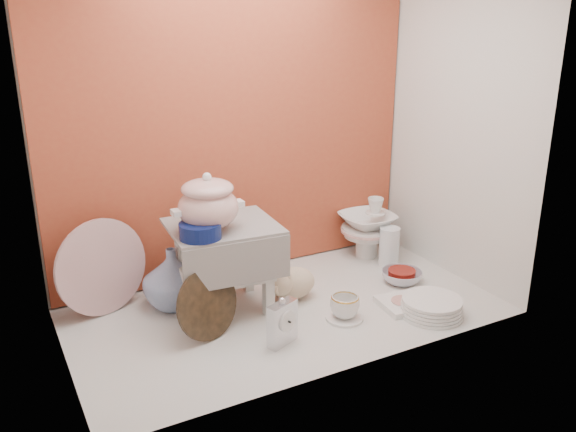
# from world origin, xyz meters

# --- Properties ---
(ground) EXTENTS (1.80, 1.80, 0.00)m
(ground) POSITION_xyz_m (0.00, 0.00, 0.00)
(ground) COLOR silver
(ground) RESTS_ON ground
(niche_shell) EXTENTS (1.86, 1.03, 1.53)m
(niche_shell) POSITION_xyz_m (0.00, 0.18, 0.93)
(niche_shell) COLOR #AA492A
(niche_shell) RESTS_ON ground
(step_stool) EXTENTS (0.47, 0.41, 0.38)m
(step_stool) POSITION_xyz_m (-0.22, 0.14, 0.19)
(step_stool) COLOR silver
(step_stool) RESTS_ON ground
(soup_tureen) EXTENTS (0.37, 0.37, 0.24)m
(soup_tureen) POSITION_xyz_m (-0.30, 0.10, 0.51)
(soup_tureen) COLOR white
(soup_tureen) RESTS_ON step_stool
(cobalt_bowl) EXTENTS (0.22, 0.22, 0.06)m
(cobalt_bowl) POSITION_xyz_m (-0.35, 0.04, 0.41)
(cobalt_bowl) COLOR #0A154D
(cobalt_bowl) RESTS_ON step_stool
(floral_platter) EXTENTS (0.41, 0.19, 0.41)m
(floral_platter) POSITION_xyz_m (-0.68, 0.36, 0.21)
(floral_platter) COLOR white
(floral_platter) RESTS_ON ground
(blue_white_vase) EXTENTS (0.29, 0.29, 0.27)m
(blue_white_vase) POSITION_xyz_m (-0.41, 0.26, 0.13)
(blue_white_vase) COLOR silver
(blue_white_vase) RESTS_ON ground
(lacquer_tray) EXTENTS (0.30, 0.17, 0.28)m
(lacquer_tray) POSITION_xyz_m (-0.37, -0.05, 0.14)
(lacquer_tray) COLOR black
(lacquer_tray) RESTS_ON ground
(mantel_clock) EXTENTS (0.14, 0.09, 0.19)m
(mantel_clock) POSITION_xyz_m (-0.14, -0.23, 0.10)
(mantel_clock) COLOR silver
(mantel_clock) RESTS_ON ground
(plush_pig) EXTENTS (0.29, 0.22, 0.16)m
(plush_pig) POSITION_xyz_m (0.08, 0.08, 0.08)
(plush_pig) COLOR #C8AD8D
(plush_pig) RESTS_ON ground
(teacup_saucer) EXTENTS (0.20, 0.20, 0.01)m
(teacup_saucer) POSITION_xyz_m (0.18, -0.18, 0.01)
(teacup_saucer) COLOR white
(teacup_saucer) RESTS_ON ground
(gold_rim_teacup) EXTENTS (0.15, 0.15, 0.10)m
(gold_rim_teacup) POSITION_xyz_m (0.18, -0.18, 0.06)
(gold_rim_teacup) COLOR white
(gold_rim_teacup) RESTS_ON teacup_saucer
(lattice_dish) EXTENTS (0.21, 0.21, 0.03)m
(lattice_dish) POSITION_xyz_m (0.46, -0.21, 0.01)
(lattice_dish) COLOR white
(lattice_dish) RESTS_ON ground
(dinner_plate_stack) EXTENTS (0.31, 0.31, 0.07)m
(dinner_plate_stack) POSITION_xyz_m (0.52, -0.32, 0.04)
(dinner_plate_stack) COLOR white
(dinner_plate_stack) RESTS_ON ground
(crystal_bowl) EXTENTS (0.24, 0.24, 0.06)m
(crystal_bowl) POSITION_xyz_m (0.61, -0.01, 0.03)
(crystal_bowl) COLOR silver
(crystal_bowl) RESTS_ON ground
(clear_glass_vase) EXTENTS (0.11, 0.11, 0.20)m
(clear_glass_vase) POSITION_xyz_m (0.68, 0.18, 0.10)
(clear_glass_vase) COLOR silver
(clear_glass_vase) RESTS_ON ground
(porcelain_tower) EXTENTS (0.31, 0.31, 0.31)m
(porcelain_tower) POSITION_xyz_m (0.66, 0.34, 0.16)
(porcelain_tower) COLOR white
(porcelain_tower) RESTS_ON ground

